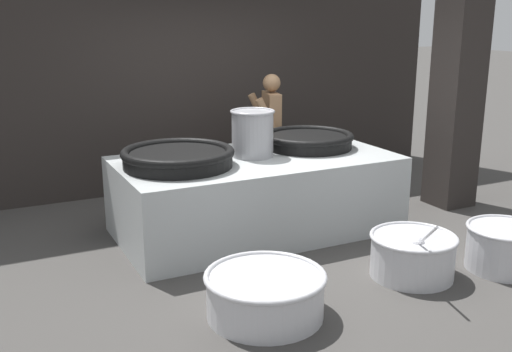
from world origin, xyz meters
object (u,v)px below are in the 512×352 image
object	(u,v)px
prep_bowl_vegetables	(413,254)
prep_bowl_meat	(265,292)
giant_wok_far	(308,139)
giant_wok_near	(178,157)
stock_pot	(253,133)
prep_bowl_extra	(505,246)
cook	(271,132)

from	to	relation	value
prep_bowl_vegetables	prep_bowl_meat	size ratio (longest dim) A/B	0.99
giant_wok_far	prep_bowl_vegetables	xyz separation A→B (m)	(-0.01, -1.88, -0.71)
giant_wok_near	stock_pot	distance (m)	0.89
giant_wok_near	prep_bowl_vegetables	bearing A→B (deg)	-46.10
stock_pot	prep_bowl_meat	bearing A→B (deg)	-113.30
giant_wok_near	prep_bowl_vegetables	world-z (taller)	giant_wok_near
giant_wok_far	prep_bowl_extra	world-z (taller)	giant_wok_far
giant_wok_far	stock_pot	bearing A→B (deg)	-171.78
stock_pot	giant_wok_near	bearing A→B (deg)	-174.94
stock_pot	cook	xyz separation A→B (m)	(0.74, 0.99, -0.23)
prep_bowl_extra	giant_wok_near	bearing A→B (deg)	142.14
cook	prep_bowl_extra	bearing A→B (deg)	121.45
giant_wok_far	stock_pot	xyz separation A→B (m)	(-0.77, -0.11, 0.17)
cook	prep_bowl_meat	bearing A→B (deg)	76.54
giant_wok_near	stock_pot	bearing A→B (deg)	5.06
giant_wok_near	prep_bowl_meat	xyz separation A→B (m)	(0.08, -1.77, -0.74)
stock_pot	prep_bowl_vegetables	distance (m)	2.12
giant_wok_near	prep_bowl_meat	world-z (taller)	giant_wok_near
prep_bowl_extra	giant_wok_far	bearing A→B (deg)	112.17
prep_bowl_vegetables	prep_bowl_meat	bearing A→B (deg)	-177.41
cook	prep_bowl_meat	size ratio (longest dim) A/B	1.65
giant_wok_far	prep_bowl_meat	bearing A→B (deg)	-128.59
prep_bowl_meat	giant_wok_near	bearing A→B (deg)	92.69
stock_pot	prep_bowl_extra	bearing A→B (deg)	-51.13
giant_wok_far	prep_bowl_meat	size ratio (longest dim) A/B	1.07
giant_wok_far	giant_wok_near	bearing A→B (deg)	-173.46
giant_wok_far	stock_pot	distance (m)	0.79
giant_wok_near	giant_wok_far	xyz separation A→B (m)	(1.64, 0.19, -0.01)
giant_wok_near	giant_wok_far	size ratio (longest dim) A/B	1.09
prep_bowl_vegetables	prep_bowl_extra	world-z (taller)	prep_bowl_vegetables
prep_bowl_vegetables	cook	bearing A→B (deg)	90.20
prep_bowl_vegetables	prep_bowl_extra	xyz separation A→B (m)	(0.88, -0.26, 0.01)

